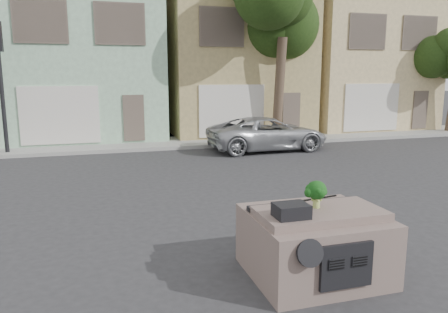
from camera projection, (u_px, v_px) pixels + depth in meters
name	position (u px, v px, depth m)	size (l,w,h in m)	color
ground_plane	(249.00, 216.00, 9.80)	(120.00, 120.00, 0.00)	#303033
sidewalk	(169.00, 143.00, 19.66)	(40.00, 3.00, 0.15)	gray
townhouse_mint	(84.00, 61.00, 21.74)	(7.20, 8.20, 7.55)	#98C2A0
townhouse_tan	(228.00, 62.00, 23.86)	(7.20, 8.20, 7.55)	tan
townhouse_beige	(348.00, 63.00, 25.98)	(7.20, 8.20, 7.55)	#D2B983
silver_pickup	(267.00, 150.00, 18.28)	(2.30, 5.00, 1.39)	#B1B3B8
traffic_signal	(1.00, 90.00, 16.42)	(0.40, 0.40, 5.10)	black
tree_near	(280.00, 49.00, 19.63)	(4.40, 4.00, 8.50)	#1F3611
car_dashboard	(314.00, 241.00, 6.87)	(2.00, 1.80, 1.12)	#705D55
instrument_hump	(291.00, 211.00, 6.25)	(0.48, 0.38, 0.20)	black
wiper_arm	(320.00, 198.00, 7.20)	(0.70, 0.03, 0.02)	black
broccoli	(317.00, 194.00, 6.68)	(0.36, 0.36, 0.44)	#113A10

